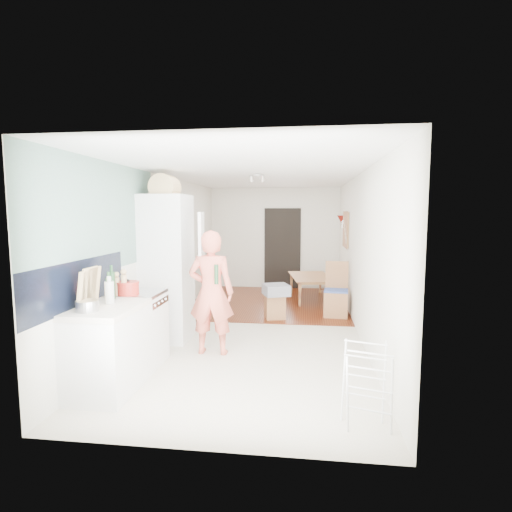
% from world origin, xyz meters
% --- Properties ---
extents(room_shell, '(3.20, 7.00, 2.50)m').
position_xyz_m(room_shell, '(0.00, 0.00, 1.25)').
color(room_shell, silver).
rests_on(room_shell, ground).
extents(floor, '(3.20, 7.00, 0.01)m').
position_xyz_m(floor, '(0.00, 0.00, 0.00)').
color(floor, beige).
rests_on(floor, ground).
extents(wood_floor_overlay, '(3.20, 3.30, 0.01)m').
position_xyz_m(wood_floor_overlay, '(0.00, 1.85, 0.01)').
color(wood_floor_overlay, '#5F290E').
rests_on(wood_floor_overlay, room_shell).
extents(sage_wall_panel, '(0.02, 3.00, 1.30)m').
position_xyz_m(sage_wall_panel, '(-1.59, -2.00, 1.85)').
color(sage_wall_panel, gray).
rests_on(sage_wall_panel, room_shell).
extents(tile_splashback, '(0.02, 1.90, 0.50)m').
position_xyz_m(tile_splashback, '(-1.59, -2.55, 1.15)').
color(tile_splashback, black).
rests_on(tile_splashback, room_shell).
extents(doorway_recess, '(0.90, 0.04, 2.00)m').
position_xyz_m(doorway_recess, '(0.20, 3.48, 1.00)').
color(doorway_recess, black).
rests_on(doorway_recess, room_shell).
extents(base_cabinet, '(0.60, 0.90, 0.86)m').
position_xyz_m(base_cabinet, '(-1.30, -2.55, 0.43)').
color(base_cabinet, silver).
rests_on(base_cabinet, room_shell).
extents(worktop, '(0.62, 0.92, 0.06)m').
position_xyz_m(worktop, '(-1.30, -2.55, 0.89)').
color(worktop, white).
rests_on(worktop, room_shell).
extents(range_cooker, '(0.60, 0.60, 0.88)m').
position_xyz_m(range_cooker, '(-1.30, -1.80, 0.44)').
color(range_cooker, silver).
rests_on(range_cooker, room_shell).
extents(cooker_top, '(0.60, 0.60, 0.04)m').
position_xyz_m(cooker_top, '(-1.30, -1.80, 0.90)').
color(cooker_top, '#B3B4B6').
rests_on(cooker_top, room_shell).
extents(fridge_housing, '(0.66, 0.66, 2.15)m').
position_xyz_m(fridge_housing, '(-1.27, -0.78, 1.07)').
color(fridge_housing, silver).
rests_on(fridge_housing, room_shell).
extents(fridge_door, '(0.14, 0.56, 0.70)m').
position_xyz_m(fridge_door, '(-0.66, -1.08, 1.55)').
color(fridge_door, silver).
rests_on(fridge_door, room_shell).
extents(fridge_interior, '(0.02, 0.52, 0.66)m').
position_xyz_m(fridge_interior, '(-0.96, -0.78, 1.55)').
color(fridge_interior, white).
rests_on(fridge_interior, room_shell).
extents(pinboard, '(0.03, 0.90, 0.70)m').
position_xyz_m(pinboard, '(1.58, 1.90, 1.55)').
color(pinboard, tan).
rests_on(pinboard, room_shell).
extents(pinboard_frame, '(0.00, 0.94, 0.74)m').
position_xyz_m(pinboard_frame, '(1.57, 1.90, 1.55)').
color(pinboard_frame, '#AE7B43').
rests_on(pinboard_frame, room_shell).
extents(wall_sconce, '(0.18, 0.18, 0.16)m').
position_xyz_m(wall_sconce, '(1.54, 2.55, 1.75)').
color(wall_sconce, '#69100A').
rests_on(wall_sconce, room_shell).
extents(person, '(0.73, 0.49, 1.96)m').
position_xyz_m(person, '(-0.48, -1.30, 0.98)').
color(person, '#E46954').
rests_on(person, floor).
extents(dining_table, '(0.89, 1.35, 0.44)m').
position_xyz_m(dining_table, '(0.92, 2.22, 0.22)').
color(dining_table, '#AE7B43').
rests_on(dining_table, floor).
extents(dining_chair, '(0.46, 0.46, 1.00)m').
position_xyz_m(dining_chair, '(1.33, 0.84, 0.50)').
color(dining_chair, '#AE7B43').
rests_on(dining_chair, floor).
extents(stool, '(0.41, 0.41, 0.44)m').
position_xyz_m(stool, '(0.23, 0.56, 0.22)').
color(stool, '#AE7B43').
rests_on(stool, floor).
extents(grey_drape, '(0.54, 0.54, 0.19)m').
position_xyz_m(grey_drape, '(0.26, 0.52, 0.53)').
color(grey_drape, gray).
rests_on(grey_drape, stool).
extents(drying_rack, '(0.46, 0.44, 0.74)m').
position_xyz_m(drying_rack, '(1.31, -2.98, 0.37)').
color(drying_rack, silver).
rests_on(drying_rack, floor).
extents(bread_bin, '(0.47, 0.46, 0.21)m').
position_xyz_m(bread_bin, '(-1.25, -0.83, 2.25)').
color(bread_bin, tan).
rests_on(bread_bin, fridge_housing).
extents(red_casserole, '(0.29, 0.29, 0.15)m').
position_xyz_m(red_casserole, '(-1.33, -1.96, 1.00)').
color(red_casserole, red).
rests_on(red_casserole, cooker_top).
extents(steel_pan, '(0.25, 0.25, 0.11)m').
position_xyz_m(steel_pan, '(-1.38, -2.78, 0.97)').
color(steel_pan, '#B3B4B6').
rests_on(steel_pan, worktop).
extents(held_bottle, '(0.05, 0.05, 0.25)m').
position_xyz_m(held_bottle, '(-0.37, -1.45, 1.10)').
color(held_bottle, '#1C4121').
rests_on(held_bottle, person).
extents(bottle_a, '(0.08, 0.08, 0.27)m').
position_xyz_m(bottle_a, '(-1.34, -2.41, 1.06)').
color(bottle_a, '#1C4121').
rests_on(bottle_a, worktop).
extents(bottle_b, '(0.08, 0.08, 0.31)m').
position_xyz_m(bottle_b, '(-1.41, -2.20, 1.08)').
color(bottle_b, '#1C4121').
rests_on(bottle_b, worktop).
extents(bottle_c, '(0.12, 0.12, 0.24)m').
position_xyz_m(bottle_c, '(-1.32, -2.43, 1.04)').
color(bottle_c, beige).
rests_on(bottle_c, worktop).
extents(pepper_mill_front, '(0.08, 0.08, 0.22)m').
position_xyz_m(pepper_mill_front, '(-1.44, -2.02, 1.03)').
color(pepper_mill_front, tan).
rests_on(pepper_mill_front, worktop).
extents(pepper_mill_back, '(0.08, 0.08, 0.25)m').
position_xyz_m(pepper_mill_back, '(-1.35, -2.02, 1.04)').
color(pepper_mill_back, tan).
rests_on(pepper_mill_back, worktop).
extents(chopping_boards, '(0.06, 0.31, 0.42)m').
position_xyz_m(chopping_boards, '(-1.43, -2.65, 1.13)').
color(chopping_boards, tan).
rests_on(chopping_boards, worktop).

